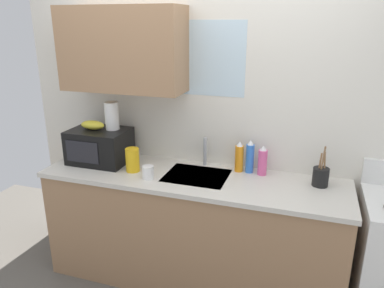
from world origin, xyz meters
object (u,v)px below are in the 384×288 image
object	(u,v)px
dish_soap_bottle_orange	(239,157)
utensil_crock	(321,176)
dish_soap_bottle_blue	(250,157)
microwave	(100,146)
paper_towel_roll	(112,116)
cereal_canister	(132,160)
mug_white	(148,172)
dish_soap_bottle_pink	(263,161)
banana_bunch	(93,125)

from	to	relation	value
dish_soap_bottle_orange	utensil_crock	size ratio (longest dim) A/B	0.79
dish_soap_bottle_blue	utensil_crock	size ratio (longest dim) A/B	0.85
microwave	paper_towel_roll	bearing A→B (deg)	27.17
cereal_canister	mug_white	size ratio (longest dim) A/B	1.91
mug_white	utensil_crock	bearing A→B (deg)	12.31
microwave	paper_towel_roll	xyz separation A→B (m)	(0.10, 0.05, 0.24)
dish_soap_bottle_pink	banana_bunch	bearing A→B (deg)	-173.94
banana_bunch	dish_soap_bottle_orange	size ratio (longest dim) A/B	0.84
microwave	banana_bunch	size ratio (longest dim) A/B	2.30
dish_soap_bottle_orange	dish_soap_bottle_pink	world-z (taller)	dish_soap_bottle_orange
dish_soap_bottle_blue	mug_white	distance (m)	0.77
dish_soap_bottle_orange	mug_white	size ratio (longest dim) A/B	2.50
cereal_canister	utensil_crock	xyz separation A→B (m)	(1.36, 0.17, -0.02)
microwave	dish_soap_bottle_pink	xyz separation A→B (m)	(1.29, 0.14, -0.03)
microwave	dish_soap_bottle_orange	size ratio (longest dim) A/B	1.94
dish_soap_bottle_blue	utensil_crock	world-z (taller)	utensil_crock
microwave	cereal_canister	size ratio (longest dim) A/B	2.53
dish_soap_bottle_orange	cereal_canister	distance (m)	0.81
dish_soap_bottle_blue	cereal_canister	distance (m)	0.89
banana_bunch	cereal_canister	xyz separation A→B (m)	(0.39, -0.10, -0.21)
dish_soap_bottle_orange	paper_towel_roll	bearing A→B (deg)	-174.16
microwave	dish_soap_bottle_blue	distance (m)	1.20
microwave	dish_soap_bottle_blue	world-z (taller)	microwave
banana_bunch	paper_towel_roll	size ratio (longest dim) A/B	0.91
banana_bunch	dish_soap_bottle_blue	bearing A→B (deg)	7.26
banana_bunch	dish_soap_bottle_orange	xyz separation A→B (m)	(1.16, 0.15, -0.19)
dish_soap_bottle_orange	cereal_canister	size ratio (longest dim) A/B	1.31
paper_towel_roll	utensil_crock	distance (m)	1.63
dish_soap_bottle_blue	mug_white	bearing A→B (deg)	-152.90
dish_soap_bottle_blue	mug_white	size ratio (longest dim) A/B	2.68
microwave	dish_soap_bottle_orange	distance (m)	1.12
banana_bunch	cereal_canister	size ratio (longest dim) A/B	1.10
dish_soap_bottle_pink	cereal_canister	distance (m)	0.98
paper_towel_roll	cereal_canister	xyz separation A→B (m)	(0.24, -0.15, -0.29)
paper_towel_roll	dish_soap_bottle_orange	world-z (taller)	paper_towel_roll
cereal_canister	dish_soap_bottle_orange	bearing A→B (deg)	18.22
paper_towel_roll	dish_soap_bottle_pink	distance (m)	1.22
cereal_canister	utensil_crock	distance (m)	1.37
microwave	paper_towel_roll	size ratio (longest dim) A/B	2.09
utensil_crock	mug_white	bearing A→B (deg)	-167.69
dish_soap_bottle_orange	dish_soap_bottle_pink	bearing A→B (deg)	-3.65
microwave	dish_soap_bottle_blue	xyz separation A→B (m)	(1.19, 0.16, -0.01)
banana_bunch	cereal_canister	distance (m)	0.46
microwave	dish_soap_bottle_orange	bearing A→B (deg)	7.94
dish_soap_bottle_blue	cereal_canister	world-z (taller)	dish_soap_bottle_blue
banana_bunch	dish_soap_bottle_pink	size ratio (longest dim) A/B	0.88
banana_bunch	mug_white	bearing A→B (deg)	-18.78
cereal_canister	utensil_crock	world-z (taller)	utensil_crock
dish_soap_bottle_blue	mug_white	world-z (taller)	dish_soap_bottle_blue
dish_soap_bottle_blue	cereal_canister	size ratio (longest dim) A/B	1.40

